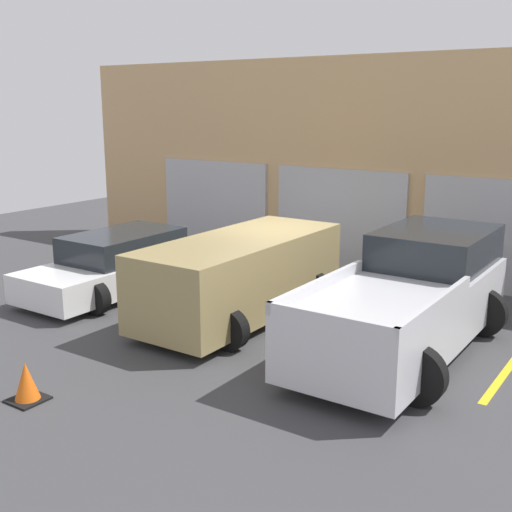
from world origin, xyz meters
The scene contains 10 objects.
ground_plane centered at (0.00, 0.00, 0.00)m, with size 28.00×28.00×0.00m, color #3D3D3F.
shophouse_building centered at (-0.01, 3.29, 2.46)m, with size 16.45×0.68×5.01m.
pickup_truck centered at (3.17, -1.12, 0.86)m, with size 2.48×5.13×1.82m.
sedan_white centered at (-3.17, -1.35, 0.60)m, with size 2.14×4.47×1.27m.
sedan_side centered at (0.00, -1.38, 0.84)m, with size 2.23×4.56×1.54m.
parking_stripe_far_left centered at (-4.75, -1.39, 0.00)m, with size 0.12×2.20×0.01m, color gold.
parking_stripe_left centered at (-1.58, -1.39, 0.00)m, with size 0.12×2.20×0.01m, color gold.
parking_stripe_centre centered at (1.58, -1.39, 0.00)m, with size 0.12×2.20×0.01m, color gold.
parking_stripe_right centered at (4.75, -1.39, 0.00)m, with size 0.12×2.20×0.01m, color gold.
traffic_cone centered at (-0.40, -5.83, 0.25)m, with size 0.47×0.47×0.55m.
Camera 1 is at (6.68, -10.73, 3.94)m, focal length 45.00 mm.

